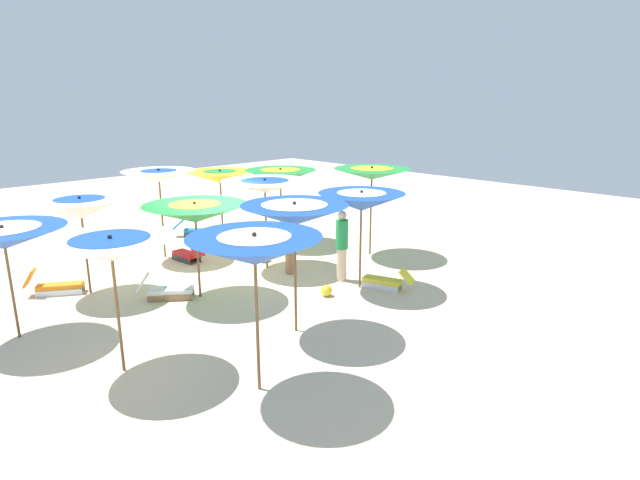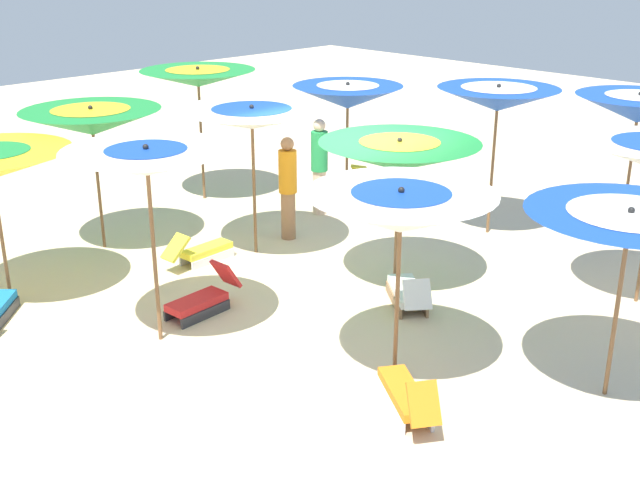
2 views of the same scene
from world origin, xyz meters
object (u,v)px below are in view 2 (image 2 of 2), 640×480
beach_umbrella_0 (198,78)px  beach_umbrella_11 (629,230)px  beach_umbrella_1 (92,122)px  lounger_0 (202,298)px  lounger_1 (408,293)px  beach_umbrella_5 (147,162)px  beach_umbrella_6 (498,99)px  beach_umbrella_9 (638,109)px  beach_umbrella_7 (399,156)px  lounger_4 (407,396)px  beachgoer_0 (288,186)px  beach_umbrella_8 (401,212)px  lounger_3 (202,251)px  beach_ball (379,213)px  beachgoer_1 (319,165)px  beach_umbrella_3 (348,96)px  lounger_2 (350,187)px

beach_umbrella_0 → beach_umbrella_11: beach_umbrella_0 is taller
beach_umbrella_1 → lounger_0: 3.62m
beach_umbrella_0 → lounger_1: bearing=-9.4°
beach_umbrella_5 → beach_umbrella_6: bearing=83.9°
beach_umbrella_9 → beach_umbrella_1: bearing=-133.2°
beach_umbrella_7 → lounger_4: bearing=-47.6°
lounger_1 → beach_umbrella_0: bearing=29.0°
beach_umbrella_5 → lounger_4: size_ratio=2.05×
beach_umbrella_0 → beach_umbrella_1: bearing=-70.7°
lounger_1 → beachgoer_0: bearing=26.7°
lounger_4 → lounger_1: bearing=-18.0°
beach_umbrella_7 → beach_umbrella_8: beach_umbrella_8 is taller
beach_umbrella_11 → lounger_3: bearing=-172.1°
beach_umbrella_6 → lounger_4: 6.22m
beach_umbrella_1 → beach_ball: beach_umbrella_1 is taller
beach_umbrella_8 → beach_ball: size_ratio=8.70×
beach_umbrella_7 → lounger_1: bearing=-35.4°
beachgoer_1 → beach_umbrella_3: bearing=152.5°
beach_umbrella_11 → lounger_0: 5.40m
lounger_2 → beach_umbrella_3: bearing=17.6°
beach_umbrella_9 → lounger_0: size_ratio=2.25×
beachgoer_0 → lounger_3: bearing=-70.8°
beach_umbrella_3 → beach_umbrella_7: beach_umbrella_3 is taller
beach_umbrella_7 → beach_umbrella_11: bearing=-9.7°
beach_umbrella_3 → beach_umbrella_5: 5.84m
lounger_1 → lounger_2: 4.97m
beach_umbrella_11 → lounger_1: size_ratio=1.82×
beach_umbrella_7 → beach_ball: size_ratio=8.54×
lounger_1 → beachgoer_0: (-3.09, 0.64, 0.70)m
beach_umbrella_1 → beach_umbrella_9: size_ratio=0.93×
lounger_3 → beach_ball: (0.61, 3.44, -0.07)m
lounger_0 → lounger_1: size_ratio=0.93×
lounger_4 → beach_umbrella_3: bearing=-8.3°
beach_umbrella_7 → lounger_0: beach_umbrella_7 is taller
lounger_0 → beachgoer_1: beachgoer_1 is taller
beach_umbrella_8 → lounger_4: size_ratio=1.86×
beach_umbrella_9 → lounger_1: (-0.90, -4.39, -2.02)m
lounger_1 → beach_ball: 3.54m
beach_umbrella_8 → beach_ball: (-3.69, 3.94, -1.85)m
beach_umbrella_3 → beach_umbrella_8: (4.65, -4.10, -0.08)m
beach_umbrella_5 → beach_umbrella_11: beach_umbrella_5 is taller
beach_umbrella_0 → beachgoer_1: beach_umbrella_0 is taller
lounger_1 → lounger_4: bearing=167.4°
beach_umbrella_1 → lounger_2: (0.96, 4.81, -1.87)m
beach_umbrella_6 → beach_ball: size_ratio=9.73×
beach_umbrella_5 → beachgoer_1: 5.44m
beach_umbrella_1 → beach_umbrella_7: beach_umbrella_1 is taller
beach_umbrella_6 → beachgoer_0: beach_umbrella_6 is taller
beach_umbrella_11 → beach_umbrella_1: bearing=-168.6°
beach_umbrella_8 → lounger_2: size_ratio=1.81×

